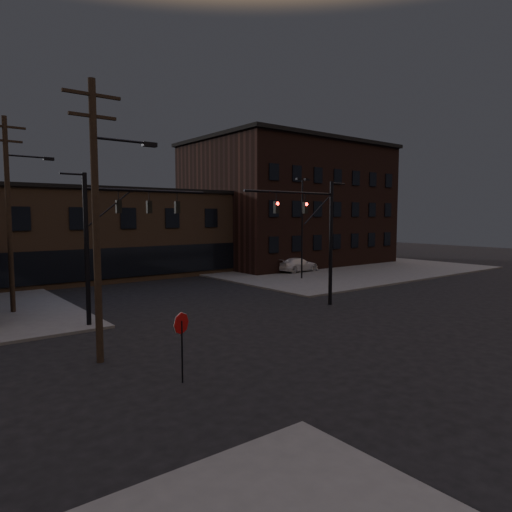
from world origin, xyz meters
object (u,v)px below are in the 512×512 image
(stop_sign, at_px, (182,331))
(traffic_signal_near, at_px, (319,230))
(car_crossing, at_px, (128,270))
(traffic_signal_far, at_px, (111,231))
(parked_car_lot_a, at_px, (274,262))
(parked_car_lot_b, at_px, (297,265))

(stop_sign, bearing_deg, traffic_signal_near, 25.90)
(traffic_signal_near, xyz_separation_m, car_crossing, (-3.96, 21.24, -4.26))
(stop_sign, distance_m, car_crossing, 29.30)
(traffic_signal_near, height_order, traffic_signal_far, same)
(stop_sign, bearing_deg, car_crossing, 71.28)
(stop_sign, height_order, parked_car_lot_a, stop_sign)
(stop_sign, bearing_deg, traffic_signal_far, 82.68)
(traffic_signal_far, xyz_separation_m, parked_car_lot_a, (22.70, 13.43, -4.13))
(traffic_signal_far, bearing_deg, parked_car_lot_a, 30.61)
(traffic_signal_far, distance_m, parked_car_lot_b, 25.25)
(traffic_signal_far, height_order, stop_sign, traffic_signal_far)
(traffic_signal_far, xyz_separation_m, parked_car_lot_b, (22.85, 9.91, -4.16))
(traffic_signal_near, bearing_deg, parked_car_lot_a, 57.90)
(traffic_signal_far, height_order, parked_car_lot_a, traffic_signal_far)
(traffic_signal_near, relative_size, parked_car_lot_b, 1.65)
(parked_car_lot_b, bearing_deg, parked_car_lot_a, 0.22)
(parked_car_lot_b, relative_size, car_crossing, 1.19)
(car_crossing, bearing_deg, parked_car_lot_b, -50.61)
(traffic_signal_near, bearing_deg, parked_car_lot_b, 51.22)
(traffic_signal_far, bearing_deg, stop_sign, -97.32)
(parked_car_lot_a, bearing_deg, traffic_signal_far, 139.05)
(traffic_signal_far, xyz_separation_m, car_crossing, (8.12, 17.74, -4.34))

